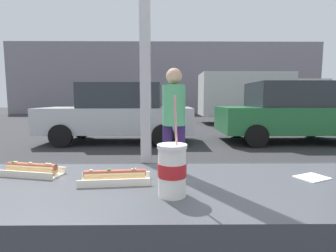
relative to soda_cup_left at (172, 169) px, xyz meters
The scene contains 11 objects.
ground_plane 8.46m from the soda_cup_left, 90.83° to the left, with size 60.00×60.00×0.00m, color #2D2D30.
sidewalk_strip 2.24m from the soda_cup_left, 93.49° to the left, with size 16.00×2.80×0.13m, color gray.
building_facade_far 22.13m from the soda_cup_left, 90.31° to the left, with size 28.00×1.20×6.34m, color gray.
soda_cup_left is the anchor object (origin of this frame).
hotdog_tray_near 0.26m from the soda_cup_left, 149.25° to the left, with size 0.27×0.12×0.05m.
hotdog_tray_far 0.63m from the soda_cup_left, 158.60° to the left, with size 0.27×0.15×0.05m.
napkin_wrapper 0.60m from the soda_cup_left, 17.04° to the left, with size 0.12×0.09×0.00m, color white.
parked_car_silver 7.00m from the soda_cup_left, 102.08° to the left, with size 4.55×1.90×1.80m.
parked_car_green 7.82m from the soda_cup_left, 61.17° to the left, with size 4.20×2.08×1.84m.
box_truck 13.63m from the soda_cup_left, 68.48° to the left, with size 6.42×2.44×2.70m.
pedestrian 2.67m from the soda_cup_left, 87.96° to the left, with size 0.32×0.32×1.63m.
Camera 1 is at (0.10, -1.17, 1.33)m, focal length 26.44 mm.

